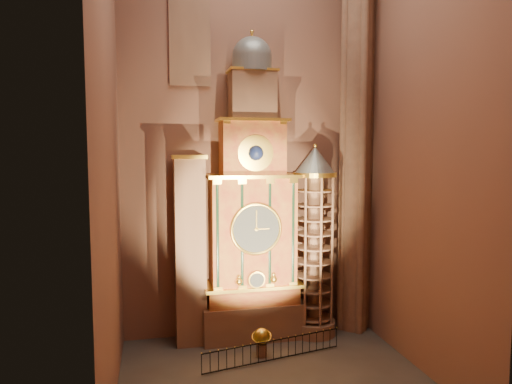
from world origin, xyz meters
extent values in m
plane|color=#383330|center=(0.00, 0.00, 0.00)|extent=(14.00, 14.00, 0.00)
plane|color=#8C5C4B|center=(0.00, 6.00, 11.00)|extent=(22.00, 0.00, 22.00)
plane|color=#8C5C4B|center=(-7.00, 0.00, 11.00)|extent=(0.00, 22.00, 22.00)
plane|color=#8C5C4B|center=(7.00, 0.00, 11.00)|extent=(0.00, 22.00, 22.00)
cube|color=#8C634C|center=(0.00, 5.00, 1.00)|extent=(5.60, 2.20, 2.00)
cube|color=maroon|center=(0.00, 5.00, 2.50)|extent=(5.00, 2.00, 1.00)
cube|color=#FFD04B|center=(0.00, 4.95, 3.05)|extent=(5.40, 2.30, 0.18)
cube|color=maroon|center=(0.00, 5.00, 6.00)|extent=(4.60, 2.00, 6.00)
cylinder|color=black|center=(-2.05, 4.14, 6.00)|extent=(0.32, 0.32, 5.60)
cylinder|color=black|center=(-0.75, 4.14, 6.00)|extent=(0.32, 0.32, 5.60)
cylinder|color=black|center=(0.75, 4.14, 6.00)|extent=(0.32, 0.32, 5.60)
cylinder|color=black|center=(2.05, 4.14, 6.00)|extent=(0.32, 0.32, 5.60)
cube|color=#FFD04B|center=(0.00, 4.95, 9.05)|extent=(5.00, 2.25, 0.18)
cylinder|color=#2D3033|center=(0.00, 3.99, 6.30)|extent=(2.60, 0.12, 2.60)
torus|color=#FFD04B|center=(0.00, 3.94, 6.30)|extent=(2.80, 0.16, 2.80)
cylinder|color=#FFD04B|center=(0.00, 3.84, 3.60)|extent=(0.90, 0.10, 0.90)
sphere|color=#FFD04B|center=(-0.95, 3.89, 3.55)|extent=(0.36, 0.36, 0.36)
sphere|color=#FFD04B|center=(0.95, 3.89, 3.55)|extent=(0.36, 0.36, 0.36)
cube|color=maroon|center=(0.00, 5.00, 10.50)|extent=(3.40, 1.80, 3.00)
sphere|color=#0D0C40|center=(0.00, 4.09, 10.30)|extent=(0.80, 0.80, 0.80)
cube|color=#FFD04B|center=(0.00, 4.95, 12.05)|extent=(3.80, 2.00, 0.15)
cube|color=#8C634C|center=(0.00, 5.00, 13.30)|extent=(2.40, 1.60, 2.60)
sphere|color=slate|center=(0.00, 5.00, 15.40)|extent=(2.10, 2.10, 2.10)
cylinder|color=#FFD04B|center=(0.00, 5.00, 16.30)|extent=(0.14, 0.14, 0.80)
cube|color=#8C634C|center=(-3.40, 5.00, 5.00)|extent=(1.60, 1.40, 10.00)
cube|color=#FFD04B|center=(-3.40, 4.58, 3.00)|extent=(1.35, 0.10, 2.10)
cube|color=#521716|center=(-3.40, 4.52, 3.00)|extent=(1.05, 0.04, 1.75)
cube|color=#FFD04B|center=(-3.40, 4.58, 5.60)|extent=(1.35, 0.10, 2.10)
cube|color=#521716|center=(-3.40, 4.52, 5.60)|extent=(1.05, 0.04, 1.75)
cube|color=#FFD04B|center=(-3.40, 4.58, 8.20)|extent=(1.35, 0.10, 2.10)
cube|color=#521716|center=(-3.40, 4.52, 8.20)|extent=(1.05, 0.04, 1.75)
cube|color=#FFD04B|center=(-3.40, 5.00, 10.10)|extent=(1.80, 1.60, 0.20)
cylinder|color=#8C634C|center=(3.50, 4.70, 0.40)|extent=(2.50, 2.50, 0.80)
cylinder|color=#8C634C|center=(3.50, 4.70, 4.90)|extent=(0.70, 0.70, 8.20)
cylinder|color=#FFD04B|center=(3.50, 4.70, 9.10)|extent=(2.40, 2.40, 0.25)
cone|color=slate|center=(3.50, 4.70, 9.90)|extent=(2.30, 2.30, 1.50)
sphere|color=#FFD04B|center=(3.50, 4.70, 10.70)|extent=(0.20, 0.20, 0.20)
cylinder|color=#8C634C|center=(6.10, 5.00, 11.00)|extent=(1.60, 1.60, 22.00)
cylinder|color=#8C634C|center=(6.90, 5.00, 11.00)|extent=(0.44, 0.44, 22.00)
cylinder|color=#8C634C|center=(5.30, 5.00, 11.00)|extent=(0.44, 0.44, 22.00)
cylinder|color=#8C634C|center=(6.10, 5.80, 11.00)|extent=(0.44, 0.44, 22.00)
cylinder|color=#8C634C|center=(6.10, 4.20, 11.00)|extent=(0.44, 0.44, 22.00)
cube|color=navy|center=(-3.20, 5.94, 16.50)|extent=(2.00, 0.10, 5.00)
cube|color=#8C634C|center=(-3.20, 5.88, 16.50)|extent=(2.20, 0.06, 5.20)
cylinder|color=#8C634C|center=(-0.05, 2.51, 0.32)|extent=(0.55, 0.55, 0.64)
sphere|color=gold|center=(-0.05, 2.51, 1.05)|extent=(0.82, 0.82, 0.82)
torus|color=gold|center=(-0.05, 2.51, 1.05)|extent=(1.27, 1.24, 0.44)
cube|color=black|center=(0.40, 1.86, 1.06)|extent=(7.30, 1.53, 0.04)
cube|color=black|center=(0.40, 1.86, 0.09)|extent=(7.30, 1.53, 0.04)
camera|label=1|loc=(-5.27, -19.20, 10.41)|focal=32.00mm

